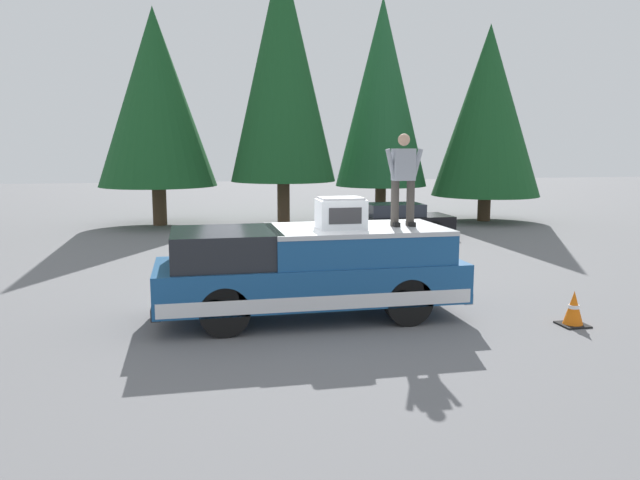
{
  "coord_description": "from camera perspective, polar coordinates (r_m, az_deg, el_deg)",
  "views": [
    {
      "loc": [
        -11.02,
        1.96,
        3.11
      ],
      "look_at": [
        0.36,
        -0.43,
        1.35
      ],
      "focal_mm": 34.83,
      "sensor_mm": 36.0,
      "label": 1
    }
  ],
  "objects": [
    {
      "name": "traffic_cone",
      "position": [
        11.77,
        22.27,
        -5.93
      ],
      "size": [
        0.47,
        0.47,
        0.62
      ],
      "color": "black",
      "rests_on": "ground"
    },
    {
      "name": "pickup_truck",
      "position": [
        11.31,
        -0.93,
        -2.81
      ],
      "size": [
        2.01,
        5.54,
        1.65
      ],
      "color": "navy",
      "rests_on": "ground"
    },
    {
      "name": "conifer_far_left",
      "position": [
        26.91,
        15.17,
        11.34
      ],
      "size": [
        4.43,
        4.43,
        8.01
      ],
      "color": "#4C3826",
      "rests_on": "ground"
    },
    {
      "name": "ground_plane",
      "position": [
        11.62,
        -1.72,
        -6.92
      ],
      "size": [
        90.0,
        90.0,
        0.0
      ],
      "primitive_type": "plane",
      "color": "slate"
    },
    {
      "name": "conifer_center_right",
      "position": [
        25.42,
        -14.89,
        12.51
      ],
      "size": [
        4.58,
        4.58,
        8.39
      ],
      "color": "#4C3826",
      "rests_on": "ground"
    },
    {
      "name": "compressor_unit",
      "position": [
        11.14,
        1.94,
        2.49
      ],
      "size": [
        0.65,
        0.84,
        0.56
      ],
      "color": "silver",
      "rests_on": "pickup_truck"
    },
    {
      "name": "conifer_center_left",
      "position": [
        24.67,
        -3.48,
        15.58
      ],
      "size": [
        4.08,
        4.08,
        10.49
      ],
      "color": "#4C3826",
      "rests_on": "ground"
    },
    {
      "name": "parked_car_black",
      "position": [
        21.57,
        6.62,
        1.81
      ],
      "size": [
        1.64,
        4.1,
        1.16
      ],
      "color": "black",
      "rests_on": "ground"
    },
    {
      "name": "conifer_left",
      "position": [
        27.11,
        5.72,
        13.29
      ],
      "size": [
        3.9,
        3.9,
        9.28
      ],
      "color": "#4C3826",
      "rests_on": "ground"
    },
    {
      "name": "person_on_truck_bed",
      "position": [
        11.51,
        7.66,
        5.74
      ],
      "size": [
        0.29,
        0.72,
        1.69
      ],
      "color": "#423D38",
      "rests_on": "pickup_truck"
    }
  ]
}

